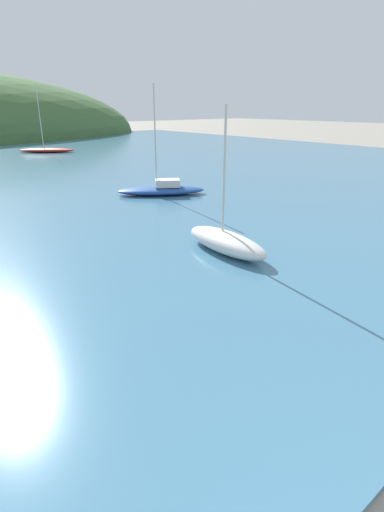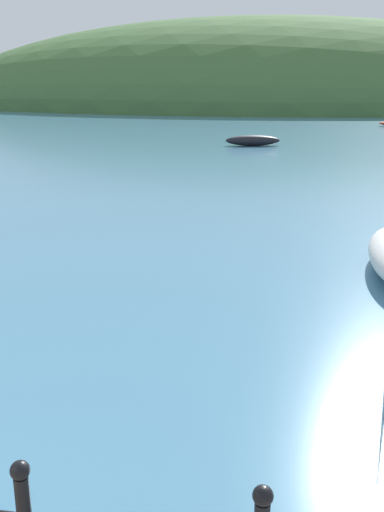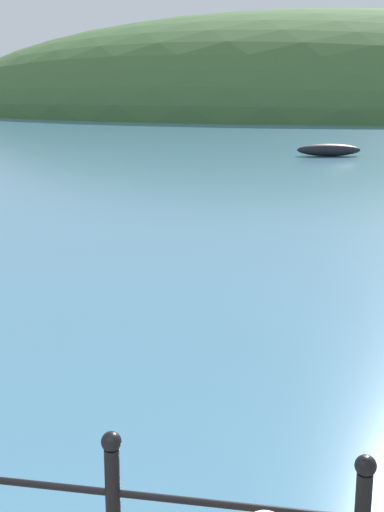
{
  "view_description": "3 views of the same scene",
  "coord_description": "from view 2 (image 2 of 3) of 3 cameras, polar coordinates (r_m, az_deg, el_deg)",
  "views": [
    {
      "loc": [
        -2.69,
        0.81,
        4.29
      ],
      "look_at": [
        2.49,
        7.05,
        1.21
      ],
      "focal_mm": 28.0,
      "sensor_mm": 36.0,
      "label": 1
    },
    {
      "loc": [
        3.36,
        -1.3,
        3.37
      ],
      "look_at": [
        2.25,
        5.75,
        1.2
      ],
      "focal_mm": 42.0,
      "sensor_mm": 36.0,
      "label": 2
    },
    {
      "loc": [
        1.61,
        -2.05,
        3.16
      ],
      "look_at": [
        0.07,
        6.2,
        1.08
      ],
      "focal_mm": 50.0,
      "sensor_mm": 36.0,
      "label": 3
    }
  ],
  "objects": [
    {
      "name": "water",
      "position": [
        33.63,
        3.23,
        11.21
      ],
      "size": [
        80.0,
        60.0,
        0.1
      ],
      "primitive_type": "cube",
      "color": "teal",
      "rests_on": "ground"
    },
    {
      "name": "boat_nearest_quay",
      "position": [
        29.24,
        5.81,
        10.89
      ],
      "size": [
        2.67,
        1.13,
        0.5
      ],
      "color": "black",
      "rests_on": "water"
    },
    {
      "name": "far_hillside",
      "position": [
        69.21,
        6.34,
        14.02
      ],
      "size": [
        72.6,
        39.93,
        18.71
      ],
      "color": "#3D6033",
      "rests_on": "ground"
    }
  ]
}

